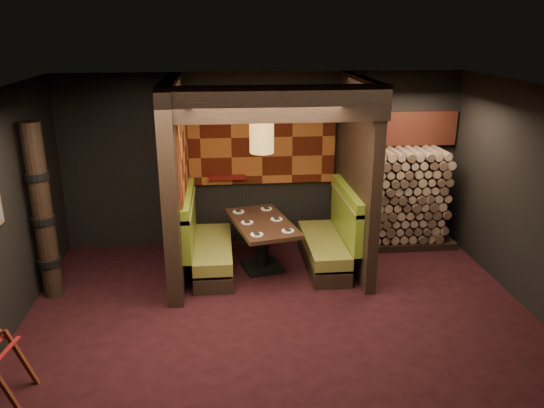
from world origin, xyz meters
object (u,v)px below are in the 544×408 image
Objects in this scene: firewood_stack at (403,198)px; pendant_lamp at (262,137)px; booth_bench_right at (330,241)px; booth_bench_left at (206,246)px; dining_table at (262,236)px; totem_column at (43,214)px.

pendant_lamp is at bearing -162.44° from firewood_stack.
firewood_stack is at bearing 27.35° from booth_bench_right.
pendant_lamp is (-1.05, -0.06, 1.65)m from booth_bench_right.
booth_bench_left is at bearing 180.00° from booth_bench_right.
firewood_stack is at bearing 16.47° from dining_table.
firewood_stack reaches higher than dining_table.
dining_table is 0.92× the size of firewood_stack.
pendant_lamp reaches higher than booth_bench_left.
totem_column is at bearing -165.25° from booth_bench_left.
firewood_stack is at bearing 12.17° from booth_bench_left.
firewood_stack reaches higher than booth_bench_right.
pendant_lamp is at bearing -90.00° from dining_table.
firewood_stack is (5.33, 1.25, -0.37)m from totem_column.
pendant_lamp reaches higher than totem_column.
totem_column is at bearing -170.52° from pendant_lamp.
totem_column is at bearing -166.81° from firewood_stack.
booth_bench_right is 4.10m from totem_column.
booth_bench_left is at bearing 179.32° from dining_table.
booth_bench_right is (1.89, 0.00, 0.00)m from booth_bench_left.
booth_bench_left is 1.56× the size of pendant_lamp.
dining_table is (0.85, -0.01, 0.13)m from booth_bench_left.
pendant_lamp is at bearing -176.72° from booth_bench_right.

